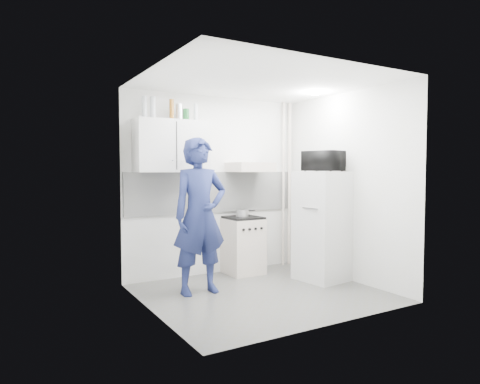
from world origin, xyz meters
TOP-DOWN VIEW (x-y plane):
  - floor at (0.00, 0.00)m, footprint 2.80×2.80m
  - ceiling at (0.00, 0.00)m, footprint 2.80×2.80m
  - wall_back at (0.00, 1.25)m, footprint 2.80×0.00m
  - wall_left at (-1.40, 0.00)m, footprint 0.00×2.60m
  - wall_right at (1.40, 0.00)m, footprint 0.00×2.60m
  - person at (-0.65, 0.41)m, footprint 0.70×0.46m
  - stove at (0.33, 1.00)m, footprint 0.51×0.51m
  - fridge at (1.10, 0.13)m, footprint 0.70×0.70m
  - stove_top at (0.33, 1.00)m, footprint 0.49×0.49m
  - saucepan at (0.32, 1.01)m, footprint 0.18×0.18m
  - microwave at (1.10, 0.13)m, footprint 0.59×0.47m
  - bottle_a at (-1.12, 1.07)m, footprint 0.07×0.07m
  - bottle_b at (-1.01, 1.07)m, footprint 0.07×0.07m
  - bottle_d at (-0.75, 1.07)m, footprint 0.06×0.06m
  - canister_a at (-0.64, 1.07)m, footprint 0.09×0.09m
  - canister_b at (-0.54, 1.07)m, footprint 0.09×0.09m
  - bottle_e at (-0.39, 1.07)m, footprint 0.06×0.06m
  - upper_cabinet at (-0.75, 1.07)m, footprint 1.00×0.35m
  - range_hood at (0.45, 1.00)m, footprint 0.60×0.50m
  - backsplash at (0.00, 1.24)m, footprint 2.74×0.03m
  - pipe_a at (1.30, 1.17)m, footprint 0.05×0.05m
  - pipe_b at (1.18, 1.17)m, footprint 0.04×0.04m
  - ceiling_spot_fixture at (1.00, 0.20)m, footprint 0.10×0.10m

SIDE VIEW (x-z plane):
  - floor at x=0.00m, z-range 0.00..0.00m
  - stove at x=0.33m, z-range 0.00..0.81m
  - fridge at x=1.10m, z-range 0.00..1.51m
  - stove_top at x=0.33m, z-range 0.81..0.84m
  - saucepan at x=0.32m, z-range 0.84..0.95m
  - person at x=-0.65m, z-range 0.00..1.93m
  - backsplash at x=0.00m, z-range 0.90..1.50m
  - wall_left at x=-1.40m, z-range 0.00..2.60m
  - wall_right at x=1.40m, z-range 0.00..2.60m
  - pipe_a at x=1.30m, z-range 0.00..2.60m
  - pipe_b at x=1.18m, z-range 0.00..2.60m
  - wall_back at x=0.00m, z-range -0.10..2.70m
  - range_hood at x=0.45m, z-range 1.50..1.64m
  - microwave at x=1.10m, z-range 1.51..1.79m
  - upper_cabinet at x=-0.75m, z-range 1.50..2.20m
  - canister_b at x=-0.54m, z-range 2.20..2.36m
  - canister_a at x=-0.64m, z-range 2.20..2.42m
  - bottle_e at x=-0.39m, z-range 2.20..2.44m
  - bottle_d at x=-0.75m, z-range 2.20..2.48m
  - bottle_b at x=-1.01m, z-range 2.20..2.49m
  - bottle_a at x=-1.12m, z-range 2.20..2.49m
  - ceiling_spot_fixture at x=1.00m, z-range 2.56..2.58m
  - ceiling at x=0.00m, z-range 2.60..2.60m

